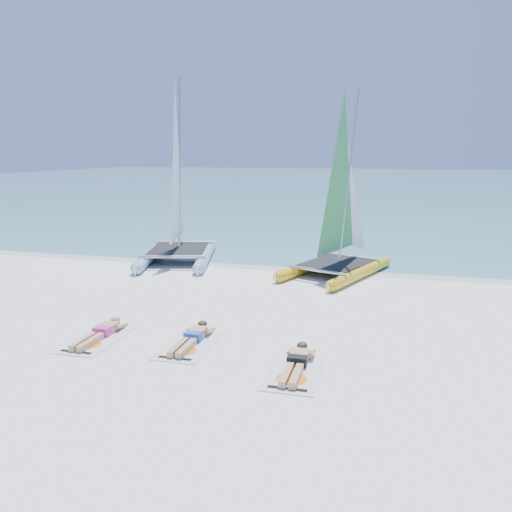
{
  "coord_description": "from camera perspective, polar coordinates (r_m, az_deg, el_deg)",
  "views": [
    {
      "loc": [
        3.62,
        -11.65,
        4.02
      ],
      "look_at": [
        0.29,
        1.2,
        1.26
      ],
      "focal_mm": 35.0,
      "sensor_mm": 36.0,
      "label": 1
    }
  ],
  "objects": [
    {
      "name": "ground",
      "position": [
        12.84,
        -2.6,
        -6.52
      ],
      "size": [
        140.0,
        140.0,
        0.0
      ],
      "primitive_type": "plane",
      "color": "white",
      "rests_on": "ground"
    },
    {
      "name": "sea",
      "position": [
        74.84,
        11.89,
        8.41
      ],
      "size": [
        140.0,
        115.0,
        0.01
      ],
      "primitive_type": "cube",
      "color": "#6BB3AE",
      "rests_on": "ground"
    },
    {
      "name": "wet_sand_strip",
      "position": [
        17.98,
        2.56,
        -1.19
      ],
      "size": [
        140.0,
        1.4,
        0.01
      ],
      "primitive_type": "cube",
      "color": "silver",
      "rests_on": "ground"
    },
    {
      "name": "catamaran_blue",
      "position": [
        18.99,
        -9.0,
        5.84
      ],
      "size": [
        3.67,
        5.64,
        7.09
      ],
      "rotation": [
        0.0,
        0.0,
        0.25
      ],
      "color": "#A3BED7",
      "rests_on": "ground"
    },
    {
      "name": "catamaran_yellow",
      "position": [
        17.08,
        9.96,
        4.71
      ],
      "size": [
        3.74,
        5.1,
        6.3
      ],
      "rotation": [
        0.0,
        0.0,
        -0.38
      ],
      "color": "yellow",
      "rests_on": "ground"
    },
    {
      "name": "towel_a",
      "position": [
        11.61,
        -17.77,
        -9.07
      ],
      "size": [
        1.0,
        1.85,
        0.02
      ],
      "primitive_type": "cube",
      "color": "white",
      "rests_on": "ground"
    },
    {
      "name": "sunbather_a",
      "position": [
        11.72,
        -17.3,
        -8.26
      ],
      "size": [
        0.37,
        1.73,
        0.26
      ],
      "color": "tan",
      "rests_on": "towel_a"
    },
    {
      "name": "towel_b",
      "position": [
        10.86,
        -7.65,
        -10.04
      ],
      "size": [
        1.0,
        1.85,
        0.02
      ],
      "primitive_type": "cube",
      "color": "white",
      "rests_on": "ground"
    },
    {
      "name": "sunbather_b",
      "position": [
        10.99,
        -7.28,
        -9.16
      ],
      "size": [
        0.37,
        1.73,
        0.26
      ],
      "color": "tan",
      "rests_on": "towel_b"
    },
    {
      "name": "towel_c",
      "position": [
        9.6,
        4.47,
        -12.99
      ],
      "size": [
        1.0,
        1.85,
        0.02
      ],
      "primitive_type": "cube",
      "color": "white",
      "rests_on": "ground"
    },
    {
      "name": "sunbather_c",
      "position": [
        9.73,
        4.68,
        -11.95
      ],
      "size": [
        0.37,
        1.73,
        0.26
      ],
      "color": "tan",
      "rests_on": "towel_c"
    }
  ]
}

